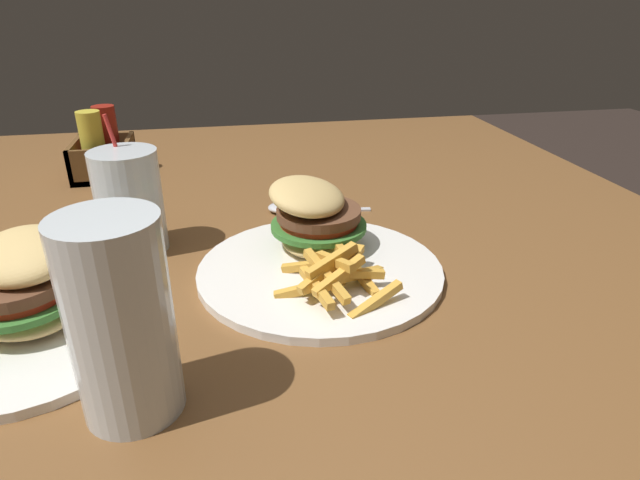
% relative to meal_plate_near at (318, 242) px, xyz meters
% --- Properties ---
extents(dining_table, '(1.48, 1.40, 0.75)m').
position_rel_meal_plate_near_xyz_m(dining_table, '(0.02, 0.13, -0.15)').
color(dining_table, brown).
rests_on(dining_table, ground_plane).
extents(meal_plate_near, '(0.29, 0.29, 0.10)m').
position_rel_meal_plate_near_xyz_m(meal_plate_near, '(0.00, 0.00, 0.00)').
color(meal_plate_near, white).
rests_on(meal_plate_near, dining_table).
extents(beer_glass, '(0.08, 0.08, 0.17)m').
position_rel_meal_plate_near_xyz_m(beer_glass, '(-0.22, 0.19, 0.05)').
color(beer_glass, silver).
rests_on(beer_glass, dining_table).
extents(juice_glass, '(0.08, 0.08, 0.17)m').
position_rel_meal_plate_near_xyz_m(juice_glass, '(0.09, 0.23, 0.03)').
color(juice_glass, silver).
rests_on(juice_glass, dining_table).
extents(spoon, '(0.05, 0.16, 0.01)m').
position_rel_meal_plate_near_xyz_m(spoon, '(0.18, 0.01, -0.02)').
color(spoon, silver).
rests_on(spoon, dining_table).
extents(meal_plate_far, '(0.27, 0.27, 0.10)m').
position_rel_meal_plate_near_xyz_m(meal_plate_far, '(-0.08, 0.31, 0.00)').
color(meal_plate_far, white).
rests_on(meal_plate_far, dining_table).
extents(condiment_caddy, '(0.12, 0.10, 0.12)m').
position_rel_meal_plate_near_xyz_m(condiment_caddy, '(0.41, 0.31, 0.01)').
color(condiment_caddy, brown).
rests_on(condiment_caddy, dining_table).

